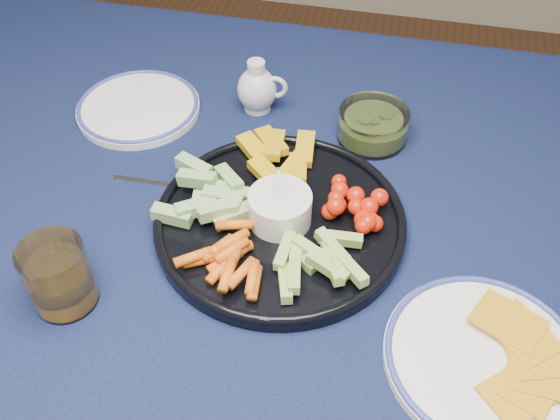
% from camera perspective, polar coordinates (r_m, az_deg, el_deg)
% --- Properties ---
extents(dining_table, '(1.67, 1.07, 0.75)m').
position_cam_1_polar(dining_table, '(1.05, 1.29, -2.67)').
color(dining_table, '#50351A').
rests_on(dining_table, ground).
extents(crudite_platter, '(0.38, 0.38, 0.12)m').
position_cam_1_polar(crudite_platter, '(0.93, -0.17, -0.66)').
color(crudite_platter, black).
rests_on(crudite_platter, dining_table).
extents(creamer_pitcher, '(0.09, 0.07, 0.10)m').
position_cam_1_polar(creamer_pitcher, '(1.14, -2.06, 11.00)').
color(creamer_pitcher, silver).
rests_on(creamer_pitcher, dining_table).
extents(pickle_bowl, '(0.12, 0.12, 0.06)m').
position_cam_1_polar(pickle_bowl, '(1.10, 8.48, 7.57)').
color(pickle_bowl, silver).
rests_on(pickle_bowl, dining_table).
extents(cheese_plate, '(0.25, 0.25, 0.03)m').
position_cam_1_polar(cheese_plate, '(0.84, 18.23, -12.61)').
color(cheese_plate, white).
rests_on(cheese_plate, dining_table).
extents(juice_tumbler, '(0.09, 0.09, 0.10)m').
position_cam_1_polar(juice_tumbler, '(0.88, -19.50, -5.96)').
color(juice_tumbler, silver).
rests_on(juice_tumbler, dining_table).
extents(fork_left, '(0.16, 0.02, 0.00)m').
position_cam_1_polar(fork_left, '(1.02, -10.19, 2.22)').
color(fork_left, silver).
rests_on(fork_left, dining_table).
extents(side_plate_extra, '(0.22, 0.22, 0.02)m').
position_cam_1_polar(side_plate_extra, '(1.18, -12.82, 9.16)').
color(side_plate_extra, white).
rests_on(side_plate_extra, dining_table).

